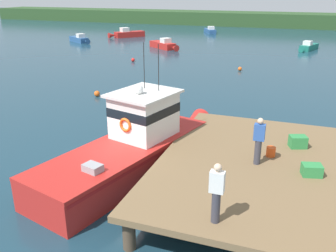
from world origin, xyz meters
The scene contains 17 objects.
ground_plane centered at (0.00, 0.00, 0.00)m, with size 200.00×200.00×0.00m, color #193847.
dock centered at (4.80, 0.00, 1.07)m, with size 6.00×9.00×1.20m.
main_fishing_boat centered at (0.35, 0.35, 1.01)m, with size 4.51×9.94×4.80m.
crate_stack_mid_dock centered at (6.31, 1.83, 1.42)m, with size 0.60×0.44×0.44m, color #2D8442.
crate_single_by_cleat centered at (6.78, -0.32, 1.38)m, with size 0.60×0.44×0.37m, color #2D8442.
bait_bucket centered at (5.44, 0.70, 1.37)m, with size 0.32×0.32×0.34m, color #E04C19.
deckhand_by_the_boat centered at (4.48, -3.77, 2.06)m, with size 0.36×0.22×1.63m.
deckhand_further_back centered at (5.06, -0.07, 2.06)m, with size 0.36×0.22×1.63m.
moored_boat_far_right centered at (-9.33, 29.69, 0.43)m, with size 4.56×3.78×1.26m.
moored_boat_far_left centered at (6.69, 34.22, 0.37)m, with size 2.20×4.30×1.08m.
moored_boat_near_channel centered at (-21.71, 31.01, 0.39)m, with size 4.23×3.10×1.13m.
moored_boat_off_the_point centered at (-7.93, 46.95, 0.38)m, with size 2.86×4.17×1.09m.
moored_boat_outer_mooring centered at (-18.15, 37.93, 0.47)m, with size 4.33×4.81×1.38m.
mooring_buoy_inshore centered at (1.18, 20.28, 0.17)m, with size 0.34×0.34×0.34m, color #EA5B19.
mooring_buoy_spare_mooring centered at (-6.39, 8.97, 0.19)m, with size 0.38×0.38×0.38m, color #EA5B19.
mooring_buoy_outer centered at (-9.32, 20.93, 0.18)m, with size 0.35×0.35×0.35m, color red.
far_shoreline centered at (0.00, 62.00, 1.20)m, with size 120.00×8.00×2.40m, color #284723.
Camera 1 is at (6.04, -11.60, 6.76)m, focal length 39.40 mm.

